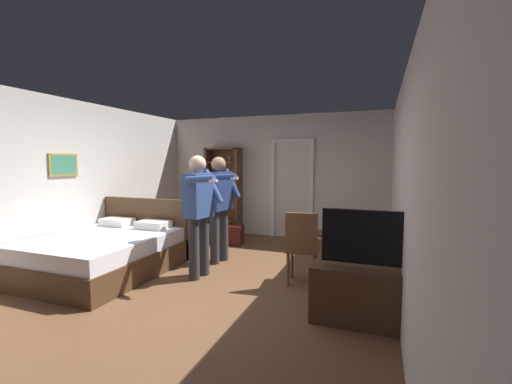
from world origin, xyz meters
name	(u,v)px	position (x,y,z in m)	size (l,w,h in m)	color
ground_plane	(204,283)	(0.00, 0.00, 0.00)	(6.78, 6.78, 0.00)	brown
wall_back	(273,176)	(0.00, 3.14, 1.32)	(5.11, 0.12, 2.64)	silver
wall_left	(63,182)	(-2.50, 0.00, 1.32)	(0.15, 6.40, 2.64)	silver
wall_right	(408,193)	(2.50, 0.00, 1.32)	(0.12, 6.40, 2.64)	silver
doorway_frame	(292,181)	(0.45, 3.06, 1.22)	(0.93, 0.08, 2.13)	white
bed	(106,252)	(-1.58, -0.11, 0.30)	(1.68, 2.02, 1.02)	#4C331E
bookshelf	(224,188)	(-1.09, 2.91, 1.05)	(0.80, 0.32, 1.95)	brown
tv_flatscreen	(368,291)	(2.14, -0.44, 0.35)	(1.14, 0.40, 1.18)	#4C331E
side_table	(338,250)	(1.71, 0.62, 0.47)	(0.60, 0.60, 0.70)	brown
laptop	(337,229)	(1.70, 0.58, 0.75)	(0.40, 0.41, 0.15)	black
bottle_on_table	(349,226)	(1.85, 0.54, 0.81)	(0.06, 0.06, 0.26)	#3D5614
wooden_chair	(302,245)	(1.27, 0.41, 0.54)	(0.46, 0.46, 0.99)	brown
person_blue_shirt	(199,208)	(-0.17, 0.20, 1.00)	(0.62, 0.62, 1.74)	#333338
person_striped_shirt	(219,202)	(-0.22, 0.94, 1.00)	(0.68, 0.69, 1.73)	#333338
suitcase_dark	(207,234)	(-1.08, 2.05, 0.17)	(0.48, 0.33, 0.34)	black
suitcase_small	(230,234)	(-0.56, 2.09, 0.19)	(0.50, 0.33, 0.38)	#4C1919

